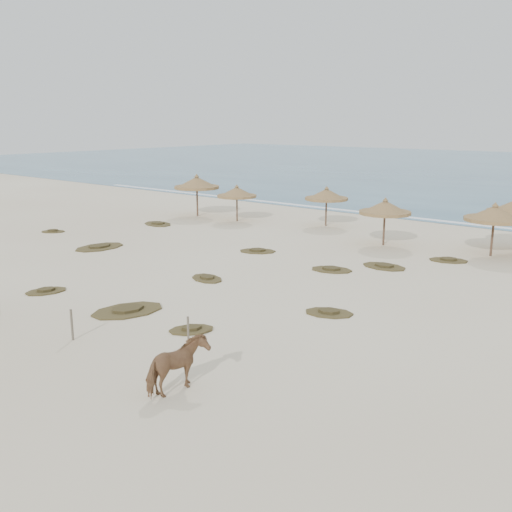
# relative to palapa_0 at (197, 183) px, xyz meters

# --- Properties ---
(ground) EXTENTS (160.00, 160.00, 0.00)m
(ground) POSITION_rel_palapa_0_xyz_m (12.95, -16.73, -2.44)
(ground) COLOR beige
(ground) RESTS_ON ground
(foam_line) EXTENTS (70.00, 0.60, 0.01)m
(foam_line) POSITION_rel_palapa_0_xyz_m (12.95, 9.27, -2.44)
(foam_line) COLOR silver
(foam_line) RESTS_ON ground
(palapa_0) EXTENTS (3.90, 3.90, 3.15)m
(palapa_0) POSITION_rel_palapa_0_xyz_m (0.00, 0.00, 0.00)
(palapa_0) COLOR brown
(palapa_0) RESTS_ON ground
(palapa_1) EXTENTS (3.54, 3.54, 2.62)m
(palapa_1) POSITION_rel_palapa_0_xyz_m (3.80, 0.16, -0.41)
(palapa_1) COLOR brown
(palapa_1) RESTS_ON ground
(palapa_2) EXTENTS (3.14, 3.14, 2.71)m
(palapa_2) POSITION_rel_palapa_0_xyz_m (9.73, 2.56, -0.34)
(palapa_2) COLOR brown
(palapa_2) RESTS_ON ground
(palapa_3) EXTENTS (3.17, 3.17, 2.76)m
(palapa_3) POSITION_rel_palapa_0_xyz_m (15.64, -0.62, -0.30)
(palapa_3) COLOR brown
(palapa_3) RESTS_ON ground
(palapa_5) EXTENTS (3.14, 3.14, 2.87)m
(palapa_5) POSITION_rel_palapa_0_xyz_m (21.30, 0.50, -0.22)
(palapa_5) COLOR brown
(palapa_5) RESTS_ON ground
(horse) EXTENTS (0.89, 1.79, 1.48)m
(horse) POSITION_rel_palapa_0_xyz_m (19.88, -20.73, -1.70)
(horse) COLOR olive
(horse) RESTS_ON ground
(fence_post_near) EXTENTS (0.09, 0.09, 1.05)m
(fence_post_near) POSITION_rel_palapa_0_xyz_m (14.50, -20.35, -1.92)
(fence_post_near) COLOR #6E6552
(fence_post_near) RESTS_ON ground
(fence_post_far) EXTENTS (0.09, 0.09, 1.00)m
(fence_post_far) POSITION_rel_palapa_0_xyz_m (17.85, -18.37, -1.94)
(fence_post_far) COLOR #6E6552
(fence_post_far) RESTS_ON ground
(scrub_1) EXTENTS (2.04, 2.99, 0.16)m
(scrub_1) POSITION_rel_palapa_0_xyz_m (3.55, -11.39, -2.39)
(scrub_1) COLOR brown
(scrub_1) RESTS_ON ground
(scrub_2) EXTENTS (2.02, 1.58, 0.16)m
(scrub_2) POSITION_rel_palapa_0_xyz_m (12.81, -12.29, -2.39)
(scrub_2) COLOR brown
(scrub_2) RESTS_ON ground
(scrub_3) EXTENTS (2.30, 1.86, 0.16)m
(scrub_3) POSITION_rel_palapa_0_xyz_m (16.36, -7.41, -2.39)
(scrub_3) COLOR brown
(scrub_3) RESTS_ON ground
(scrub_4) EXTENTS (2.13, 1.79, 0.16)m
(scrub_4) POSITION_rel_palapa_0_xyz_m (19.62, -12.86, -2.39)
(scrub_4) COLOR brown
(scrub_4) RESTS_ON ground
(scrub_6) EXTENTS (2.74, 2.11, 0.16)m
(scrub_6) POSITION_rel_palapa_0_xyz_m (0.47, -4.35, -2.39)
(scrub_6) COLOR brown
(scrub_6) RESTS_ON ground
(scrub_7) EXTENTS (2.22, 1.46, 0.16)m
(scrub_7) POSITION_rel_palapa_0_xyz_m (18.03, -5.26, -2.39)
(scrub_7) COLOR brown
(scrub_7) RESTS_ON ground
(scrub_8) EXTENTS (1.81, 1.69, 0.16)m
(scrub_8) POSITION_rel_palapa_0_xyz_m (-2.68, -10.44, -2.39)
(scrub_8) COLOR brown
(scrub_8) RESTS_ON ground
(scrub_9) EXTENTS (2.56, 3.18, 0.16)m
(scrub_9) POSITION_rel_palapa_0_xyz_m (13.61, -17.41, -2.39)
(scrub_9) COLOR brown
(scrub_9) RESTS_ON ground
(scrub_10) EXTENTS (2.26, 1.88, 0.16)m
(scrub_10) POSITION_rel_palapa_0_xyz_m (20.00, -2.03, -2.39)
(scrub_10) COLOR brown
(scrub_10) RESTS_ON ground
(scrub_11) EXTENTS (1.60, 1.95, 0.16)m
(scrub_11) POSITION_rel_palapa_0_xyz_m (8.96, -17.97, -2.39)
(scrub_11) COLOR brown
(scrub_11) RESTS_ON ground
(scrub_12) EXTENTS (1.73, 1.85, 0.16)m
(scrub_12) POSITION_rel_palapa_0_xyz_m (16.91, -17.32, -2.39)
(scrub_12) COLOR brown
(scrub_12) RESTS_ON ground
(scrub_13) EXTENTS (2.38, 2.14, 0.16)m
(scrub_13) POSITION_rel_palapa_0_xyz_m (11.10, -6.54, -2.39)
(scrub_13) COLOR brown
(scrub_13) RESTS_ON ground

